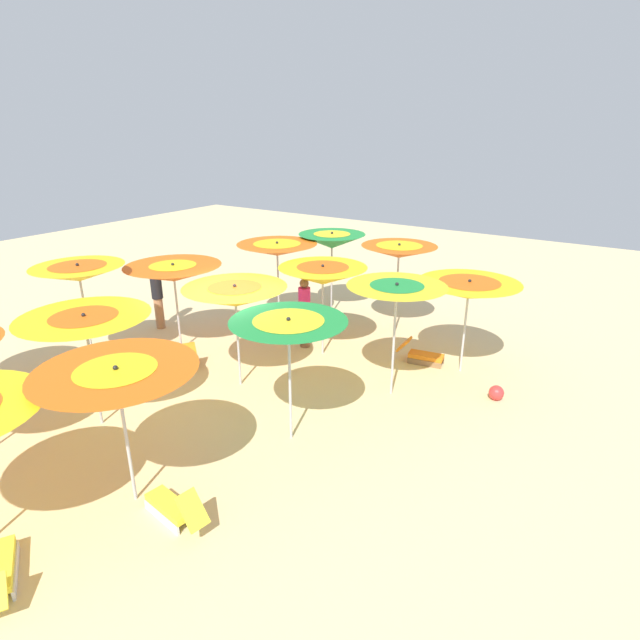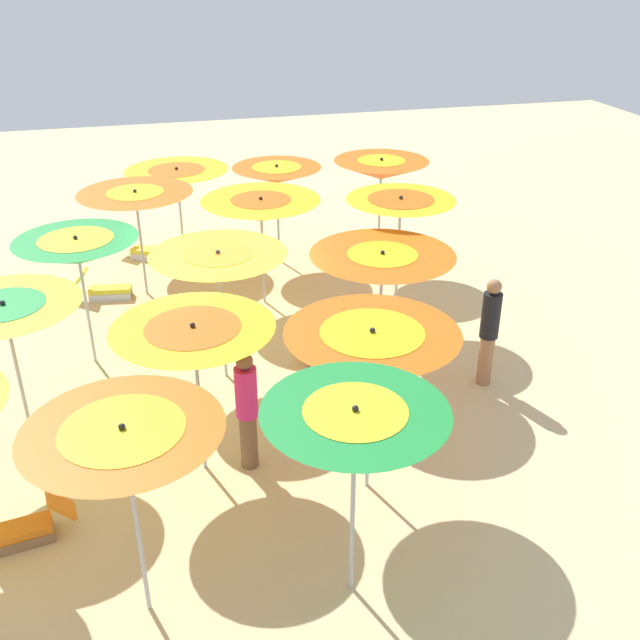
% 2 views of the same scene
% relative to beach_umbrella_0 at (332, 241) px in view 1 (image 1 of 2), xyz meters
% --- Properties ---
extents(ground, '(39.31, 39.31, 0.04)m').
position_rel_beach_umbrella_0_xyz_m(ground, '(5.07, 0.67, -2.22)').
color(ground, beige).
extents(beach_umbrella_0, '(1.90, 1.90, 2.46)m').
position_rel_beach_umbrella_0_xyz_m(beach_umbrella_0, '(0.00, 0.00, 0.00)').
color(beach_umbrella_0, '#B2B2B7').
rests_on(beach_umbrella_0, ground).
extents(beach_umbrella_1, '(2.15, 2.15, 2.40)m').
position_rel_beach_umbrella_0_xyz_m(beach_umbrella_1, '(1.62, -0.71, -0.03)').
color(beach_umbrella_1, '#B2B2B7').
rests_on(beach_umbrella_1, ground).
extents(beach_umbrella_2, '(2.29, 2.29, 2.24)m').
position_rel_beach_umbrella_0_xyz_m(beach_umbrella_2, '(4.30, -1.75, -0.22)').
color(beach_umbrella_2, '#B2B2B7').
rests_on(beach_umbrella_2, ground).
extents(beach_umbrella_3, '(1.97, 1.97, 2.48)m').
position_rel_beach_umbrella_0_xyz_m(beach_umbrella_3, '(6.10, -2.69, 0.05)').
color(beach_umbrella_3, '#B2B2B7').
rests_on(beach_umbrella_3, ground).
extents(beach_umbrella_5, '(1.96, 1.96, 2.45)m').
position_rel_beach_umbrella_0_xyz_m(beach_umbrella_5, '(0.27, 2.22, 0.03)').
color(beach_umbrella_5, '#B2B2B7').
rests_on(beach_umbrella_5, ground).
extents(beach_umbrella_6, '(2.09, 2.09, 2.26)m').
position_rel_beach_umbrella_0_xyz_m(beach_umbrella_6, '(2.54, 1.35, -0.20)').
color(beach_umbrella_6, '#B2B2B7').
rests_on(beach_umbrella_6, ground).
extents(beach_umbrella_7, '(2.14, 2.14, 2.27)m').
position_rel_beach_umbrella_0_xyz_m(beach_umbrella_7, '(4.87, 0.74, -0.19)').
color(beach_umbrella_7, '#B2B2B7').
rests_on(beach_umbrella_7, ground).
extents(beach_umbrella_8, '(2.28, 2.28, 2.22)m').
position_rel_beach_umbrella_0_xyz_m(beach_umbrella_8, '(7.50, -0.40, -0.25)').
color(beach_umbrella_8, '#B2B2B7').
rests_on(beach_umbrella_8, ground).
extents(beach_umbrella_10, '(2.19, 2.19, 2.19)m').
position_rel_beach_umbrella_0_xyz_m(beach_umbrella_10, '(1.60, 4.52, -0.26)').
color(beach_umbrella_10, '#B2B2B7').
rests_on(beach_umbrella_10, ground).
extents(beach_umbrella_11, '(1.97, 1.97, 2.43)m').
position_rel_beach_umbrella_0_xyz_m(beach_umbrella_11, '(3.43, 3.66, 0.01)').
color(beach_umbrella_11, '#B2B2B7').
rests_on(beach_umbrella_11, ground).
extents(beach_umbrella_12, '(1.99, 1.99, 2.33)m').
position_rel_beach_umbrella_0_xyz_m(beach_umbrella_12, '(5.91, 2.88, -0.14)').
color(beach_umbrella_12, '#B2B2B7').
rests_on(beach_umbrella_12, ground).
extents(beach_umbrella_13, '(2.24, 2.24, 2.23)m').
position_rel_beach_umbrella_0_xyz_m(beach_umbrella_13, '(8.51, 1.89, -0.21)').
color(beach_umbrella_13, '#B2B2B7').
rests_on(beach_umbrella_13, ground).
extents(lounger_1, '(0.96, 1.27, 0.66)m').
position_rel_beach_umbrella_0_xyz_m(lounger_1, '(4.76, -1.09, -2.00)').
color(lounger_1, '#333338').
rests_on(lounger_1, ground).
extents(lounger_2, '(0.52, 1.14, 0.57)m').
position_rel_beach_umbrella_0_xyz_m(lounger_2, '(1.68, 3.61, -2.00)').
color(lounger_2, olive).
rests_on(lounger_2, ground).
extents(lounger_3, '(0.49, 1.23, 0.66)m').
position_rel_beach_umbrella_0_xyz_m(lounger_3, '(8.48, 2.73, -1.99)').
color(lounger_3, silver).
rests_on(lounger_3, ground).
extents(beachgoer_0, '(0.30, 0.30, 1.79)m').
position_rel_beach_umbrella_0_xyz_m(beachgoer_0, '(2.43, 0.74, -1.26)').
color(beachgoer_0, brown).
rests_on(beachgoer_0, ground).
extents(beachgoer_1, '(0.30, 0.30, 1.87)m').
position_rel_beach_umbrella_0_xyz_m(beachgoer_1, '(3.59, -3.35, -1.21)').
color(beachgoer_1, '#A3704C').
rests_on(beachgoer_1, ground).
extents(beach_ball, '(0.31, 0.31, 0.31)m').
position_rel_beach_umbrella_0_xyz_m(beach_ball, '(2.48, 5.57, -2.05)').
color(beach_ball, red).
rests_on(beach_ball, ground).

